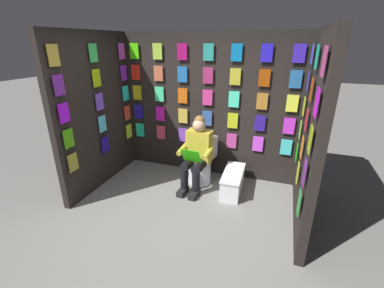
# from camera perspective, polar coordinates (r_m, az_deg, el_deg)

# --- Properties ---
(ground_plane) EXTENTS (30.00, 30.00, 0.00)m
(ground_plane) POSITION_cam_1_polar(r_m,az_deg,el_deg) (3.54, -5.69, -18.69)
(ground_plane) COLOR gray
(display_wall_back) EXTENTS (3.16, 0.14, 2.43)m
(display_wall_back) POSITION_cam_1_polar(r_m,az_deg,el_deg) (4.57, 3.62, 8.07)
(display_wall_back) COLOR black
(display_wall_back) RESTS_ON ground
(display_wall_left) EXTENTS (0.14, 1.81, 2.43)m
(display_wall_left) POSITION_cam_1_polar(r_m,az_deg,el_deg) (3.51, 24.50, 1.95)
(display_wall_left) COLOR black
(display_wall_left) RESTS_ON ground
(display_wall_right) EXTENTS (0.14, 1.81, 2.43)m
(display_wall_right) POSITION_cam_1_polar(r_m,az_deg,el_deg) (4.47, -19.99, 6.48)
(display_wall_right) COLOR black
(display_wall_right) RESTS_ON ground
(toilet) EXTENTS (0.42, 0.57, 0.77)m
(toilet) POSITION_cam_1_polar(r_m,az_deg,el_deg) (4.52, 2.09, -4.13)
(toilet) COLOR white
(toilet) RESTS_ON ground
(person_reading) EXTENTS (0.55, 0.71, 1.19)m
(person_reading) POSITION_cam_1_polar(r_m,az_deg,el_deg) (4.21, 1.02, -2.00)
(person_reading) COLOR gold
(person_reading) RESTS_ON ground
(comic_longbox_near) EXTENTS (0.33, 0.79, 0.35)m
(comic_longbox_near) POSITION_cam_1_polar(r_m,az_deg,el_deg) (4.31, 8.84, -8.04)
(comic_longbox_near) COLOR silver
(comic_longbox_near) RESTS_ON ground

